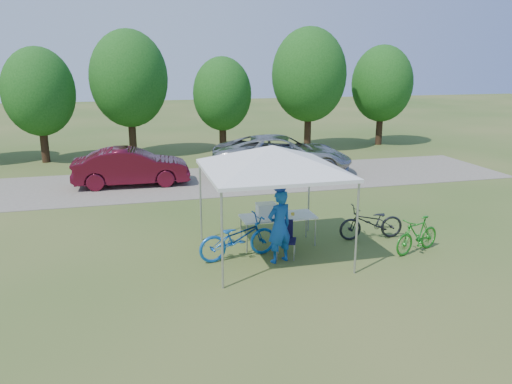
{
  "coord_description": "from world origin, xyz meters",
  "views": [
    {
      "loc": [
        -3.24,
        -10.97,
        4.64
      ],
      "look_at": [
        0.12,
        2.0,
        1.08
      ],
      "focal_mm": 35.0,
      "sensor_mm": 36.0,
      "label": 1
    }
  ],
  "objects_px": {
    "bike_green": "(417,235)",
    "minivan": "(282,155)",
    "cyclist": "(279,226)",
    "sedan": "(131,167)",
    "cooler": "(266,210)",
    "folding_table": "(278,217)",
    "folding_chair": "(285,235)",
    "bike_dark": "(371,222)",
    "bike_blue": "(238,238)"
  },
  "relations": [
    {
      "from": "folding_table",
      "to": "bike_green",
      "type": "bearing_deg",
      "value": -23.23
    },
    {
      "from": "folding_chair",
      "to": "bike_dark",
      "type": "distance_m",
      "value": 2.65
    },
    {
      "from": "bike_blue",
      "to": "sedan",
      "type": "height_order",
      "value": "sedan"
    },
    {
      "from": "folding_chair",
      "to": "bike_green",
      "type": "bearing_deg",
      "value": 11.77
    },
    {
      "from": "bike_green",
      "to": "minivan",
      "type": "bearing_deg",
      "value": 164.39
    },
    {
      "from": "folding_chair",
      "to": "cooler",
      "type": "xyz_separation_m",
      "value": [
        -0.26,
        0.78,
        0.43
      ]
    },
    {
      "from": "bike_blue",
      "to": "bike_dark",
      "type": "distance_m",
      "value": 3.75
    },
    {
      "from": "bike_dark",
      "to": "sedan",
      "type": "xyz_separation_m",
      "value": [
        -6.07,
        7.65,
        0.26
      ]
    },
    {
      "from": "folding_chair",
      "to": "bike_dark",
      "type": "height_order",
      "value": "bike_dark"
    },
    {
      "from": "folding_chair",
      "to": "sedan",
      "type": "height_order",
      "value": "sedan"
    },
    {
      "from": "bike_dark",
      "to": "folding_chair",
      "type": "bearing_deg",
      "value": -74.15
    },
    {
      "from": "bike_blue",
      "to": "sedan",
      "type": "bearing_deg",
      "value": 5.59
    },
    {
      "from": "folding_table",
      "to": "cyclist",
      "type": "xyz_separation_m",
      "value": [
        -0.3,
        -1.09,
        0.14
      ]
    },
    {
      "from": "folding_chair",
      "to": "sedan",
      "type": "distance_m",
      "value": 8.91
    },
    {
      "from": "folding_table",
      "to": "bike_blue",
      "type": "bearing_deg",
      "value": -152.29
    },
    {
      "from": "folding_chair",
      "to": "bike_dark",
      "type": "xyz_separation_m",
      "value": [
        2.59,
        0.55,
        -0.07
      ]
    },
    {
      "from": "folding_chair",
      "to": "bike_green",
      "type": "xyz_separation_m",
      "value": [
        3.25,
        -0.6,
        -0.08
      ]
    },
    {
      "from": "minivan",
      "to": "folding_chair",
      "type": "bearing_deg",
      "value": 176.83
    },
    {
      "from": "bike_green",
      "to": "bike_dark",
      "type": "bearing_deg",
      "value": -169.6
    },
    {
      "from": "folding_chair",
      "to": "bike_blue",
      "type": "distance_m",
      "value": 1.14
    },
    {
      "from": "cyclist",
      "to": "sedan",
      "type": "distance_m",
      "value": 9.11
    },
    {
      "from": "folding_chair",
      "to": "bike_dark",
      "type": "relative_size",
      "value": 0.51
    },
    {
      "from": "cooler",
      "to": "bike_dark",
      "type": "xyz_separation_m",
      "value": [
        2.85,
        -0.22,
        -0.5
      ]
    },
    {
      "from": "bike_green",
      "to": "bike_dark",
      "type": "distance_m",
      "value": 1.32
    },
    {
      "from": "folding_chair",
      "to": "cyclist",
      "type": "xyz_separation_m",
      "value": [
        -0.24,
        -0.31,
        0.35
      ]
    },
    {
      "from": "folding_table",
      "to": "cyclist",
      "type": "distance_m",
      "value": 1.14
    },
    {
      "from": "folding_chair",
      "to": "minivan",
      "type": "height_order",
      "value": "minivan"
    },
    {
      "from": "cooler",
      "to": "cyclist",
      "type": "xyz_separation_m",
      "value": [
        0.02,
        -1.09,
        -0.08
      ]
    },
    {
      "from": "folding_table",
      "to": "sedan",
      "type": "relative_size",
      "value": 0.44
    },
    {
      "from": "cyclist",
      "to": "sedan",
      "type": "bearing_deg",
      "value": -88.04
    },
    {
      "from": "cooler",
      "to": "cyclist",
      "type": "bearing_deg",
      "value": -89.08
    },
    {
      "from": "cooler",
      "to": "folding_table",
      "type": "bearing_deg",
      "value": 0.0
    },
    {
      "from": "folding_table",
      "to": "bike_dark",
      "type": "height_order",
      "value": "bike_dark"
    },
    {
      "from": "cooler",
      "to": "cyclist",
      "type": "distance_m",
      "value": 1.09
    },
    {
      "from": "cooler",
      "to": "sedan",
      "type": "xyz_separation_m",
      "value": [
        -3.21,
        7.43,
        -0.24
      ]
    },
    {
      "from": "bike_blue",
      "to": "minivan",
      "type": "height_order",
      "value": "minivan"
    },
    {
      "from": "folding_table",
      "to": "cooler",
      "type": "xyz_separation_m",
      "value": [
        -0.32,
        -0.0,
        0.22
      ]
    },
    {
      "from": "folding_chair",
      "to": "bike_blue",
      "type": "bearing_deg",
      "value": -165.45
    },
    {
      "from": "bike_blue",
      "to": "cooler",
      "type": "bearing_deg",
      "value": -65.07
    },
    {
      "from": "folding_table",
      "to": "cooler",
      "type": "bearing_deg",
      "value": -180.0
    },
    {
      "from": "cooler",
      "to": "bike_dark",
      "type": "relative_size",
      "value": 0.28
    },
    {
      "from": "bike_green",
      "to": "minivan",
      "type": "xyz_separation_m",
      "value": [
        -0.6,
        9.28,
        0.37
      ]
    },
    {
      "from": "minivan",
      "to": "sedan",
      "type": "xyz_separation_m",
      "value": [
        -6.12,
        -0.48,
        -0.09
      ]
    },
    {
      "from": "folding_chair",
      "to": "cooler",
      "type": "relative_size",
      "value": 1.83
    },
    {
      "from": "cooler",
      "to": "minivan",
      "type": "height_order",
      "value": "minivan"
    },
    {
      "from": "cyclist",
      "to": "bike_green",
      "type": "distance_m",
      "value": 3.53
    },
    {
      "from": "cyclist",
      "to": "cooler",
      "type": "bearing_deg",
      "value": -107.9
    },
    {
      "from": "bike_blue",
      "to": "minivan",
      "type": "bearing_deg",
      "value": -34.52
    },
    {
      "from": "bike_blue",
      "to": "sedan",
      "type": "xyz_separation_m",
      "value": [
        -2.34,
        8.05,
        0.21
      ]
    },
    {
      "from": "bike_green",
      "to": "sedan",
      "type": "height_order",
      "value": "sedan"
    }
  ]
}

